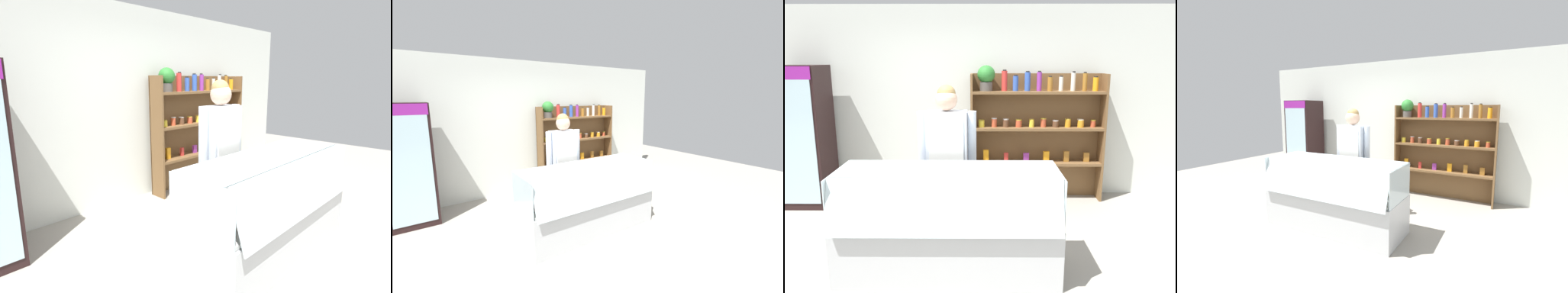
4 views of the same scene
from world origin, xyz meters
TOP-DOWN VIEW (x-y plane):
  - ground_plane at (0.00, 0.00)m, footprint 12.00×12.00m
  - back_wall at (0.00, 2.19)m, footprint 6.80×0.10m
  - shelving_unit at (0.91, 1.95)m, footprint 1.84×0.29m
  - deli_display_case at (-0.10, -0.05)m, footprint 2.01×0.77m
  - shop_clerk at (-0.15, 0.54)m, footprint 0.61×0.25m

SIDE VIEW (x-z plane):
  - ground_plane at x=0.00m, z-range 0.00..0.00m
  - deli_display_case at x=-0.10m, z-range -0.19..0.82m
  - shop_clerk at x=-0.15m, z-range 0.16..1.88m
  - shelving_unit at x=0.91m, z-range 0.11..2.00m
  - back_wall at x=0.00m, z-range 0.00..2.70m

